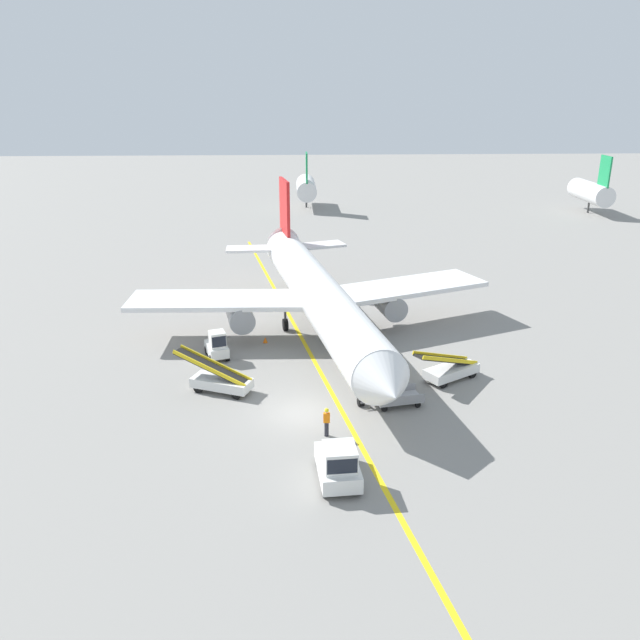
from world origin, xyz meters
The scene contains 13 objects.
ground_plane centered at (0.00, 0.00, 0.00)m, with size 300.00×300.00×0.00m, color gray.
taxi_line_yellow centered at (1.55, 5.00, 0.00)m, with size 0.30×80.00×0.01m, color yellow.
airliner centered at (1.45, 12.58, 3.42)m, with size 28.13×35.19×10.10m.
pushback_tug centered at (1.73, -7.05, 0.99)m, with size 2.17×3.73×2.20m.
baggage_tug_near_wing centered at (-5.74, 8.34, 0.93)m, with size 1.99×2.69×2.10m.
belt_loader_forward_hold centered at (-5.01, 3.09, 0.78)m, with size 5.11×3.05×2.59m.
belt_loader_aft_hold centered at (9.84, 4.12, 0.78)m, with size 4.90×3.71×2.59m.
baggage_cart_loaded centered at (5.87, 0.75, 0.47)m, with size 3.84×2.08×0.94m.
ground_crew_marshaller centered at (1.40, -2.68, 0.91)m, with size 0.36×0.24×1.70m.
safety_cone_nose_left centered at (-2.48, 11.11, 0.22)m, with size 0.36×0.36×0.44m, color orange.
safety_cone_nose_right centered at (2.90, 6.89, 0.22)m, with size 0.36×0.36×0.44m, color orange.
distant_aircraft_far_left centered at (1.95, 67.62, 3.22)m, with size 3.00×10.10×8.80m.
distant_aircraft_mid_left centered at (44.58, 61.22, 3.22)m, with size 3.00×10.10×8.80m.
Camera 1 is at (-0.31, -33.47, 18.12)m, focal length 35.88 mm.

